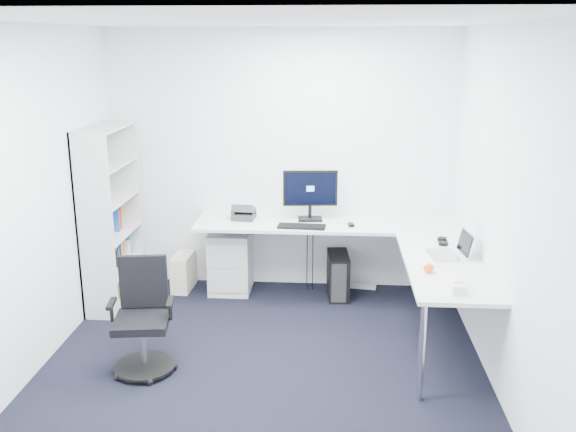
# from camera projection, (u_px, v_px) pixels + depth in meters

# --- Properties ---
(ground) EXTENTS (4.20, 4.20, 0.00)m
(ground) POSITION_uv_depth(u_px,v_px,m) (260.00, 380.00, 5.02)
(ground) COLOR black
(ceiling) EXTENTS (4.20, 4.20, 0.00)m
(ceiling) POSITION_uv_depth(u_px,v_px,m) (255.00, 21.00, 4.30)
(ceiling) COLOR white
(wall_back) EXTENTS (3.60, 0.02, 2.70)m
(wall_back) POSITION_uv_depth(u_px,v_px,m) (281.00, 161.00, 6.68)
(wall_back) COLOR white
(wall_back) RESTS_ON ground
(wall_front) EXTENTS (3.60, 0.02, 2.70)m
(wall_front) POSITION_uv_depth(u_px,v_px,m) (199.00, 350.00, 2.64)
(wall_front) COLOR white
(wall_front) RESTS_ON ground
(wall_left) EXTENTS (0.02, 4.20, 2.70)m
(wall_left) POSITION_uv_depth(u_px,v_px,m) (18.00, 210.00, 4.78)
(wall_left) COLOR white
(wall_left) RESTS_ON ground
(wall_right) EXTENTS (0.02, 4.20, 2.70)m
(wall_right) POSITION_uv_depth(u_px,v_px,m) (510.00, 219.00, 4.54)
(wall_right) COLOR white
(wall_right) RESTS_ON ground
(l_desk) EXTENTS (2.75, 1.54, 0.80)m
(l_desk) POSITION_uv_depth(u_px,v_px,m) (332.00, 271.00, 6.22)
(l_desk) COLOR silver
(l_desk) RESTS_ON ground
(drawer_pedestal) EXTENTS (0.42, 0.53, 0.65)m
(drawer_pedestal) POSITION_uv_depth(u_px,v_px,m) (231.00, 260.00, 6.77)
(drawer_pedestal) COLOR silver
(drawer_pedestal) RESTS_ON ground
(bookshelf) EXTENTS (0.35, 0.89, 1.79)m
(bookshelf) POSITION_uv_depth(u_px,v_px,m) (110.00, 217.00, 6.28)
(bookshelf) COLOR silver
(bookshelf) RESTS_ON ground
(task_chair) EXTENTS (0.58, 0.58, 0.91)m
(task_chair) POSITION_uv_depth(u_px,v_px,m) (141.00, 319.00, 5.05)
(task_chair) COLOR black
(task_chair) RESTS_ON ground
(black_pc_tower) EXTENTS (0.24, 0.48, 0.45)m
(black_pc_tower) POSITION_uv_depth(u_px,v_px,m) (338.00, 275.00, 6.62)
(black_pc_tower) COLOR black
(black_pc_tower) RESTS_ON ground
(beige_pc_tower) EXTENTS (0.20, 0.41, 0.38)m
(beige_pc_tower) POSITION_uv_depth(u_px,v_px,m) (183.00, 272.00, 6.81)
(beige_pc_tower) COLOR beige
(beige_pc_tower) RESTS_ON ground
(power_strip) EXTENTS (0.39, 0.12, 0.04)m
(power_strip) POSITION_uv_depth(u_px,v_px,m) (358.00, 286.00, 6.88)
(power_strip) COLOR white
(power_strip) RESTS_ON ground
(monitor) EXTENTS (0.56, 0.22, 0.53)m
(monitor) POSITION_uv_depth(u_px,v_px,m) (310.00, 195.00, 6.45)
(monitor) COLOR black
(monitor) RESTS_ON l_desk
(black_keyboard) EXTENTS (0.47, 0.20, 0.02)m
(black_keyboard) POSITION_uv_depth(u_px,v_px,m) (302.00, 226.00, 6.26)
(black_keyboard) COLOR black
(black_keyboard) RESTS_ON l_desk
(mouse) EXTENTS (0.07, 0.10, 0.03)m
(mouse) POSITION_uv_depth(u_px,v_px,m) (351.00, 225.00, 6.30)
(mouse) COLOR black
(mouse) RESTS_ON l_desk
(desk_phone) EXTENTS (0.24, 0.24, 0.16)m
(desk_phone) POSITION_uv_depth(u_px,v_px,m) (244.00, 212.00, 6.54)
(desk_phone) COLOR #28282A
(desk_phone) RESTS_ON l_desk
(laptop) EXTENTS (0.35, 0.35, 0.22)m
(laptop) POSITION_uv_depth(u_px,v_px,m) (443.00, 244.00, 5.41)
(laptop) COLOR #BBBDC2
(laptop) RESTS_ON l_desk
(white_keyboard) EXTENTS (0.17, 0.44, 0.01)m
(white_keyboard) POSITION_uv_depth(u_px,v_px,m) (422.00, 258.00, 5.38)
(white_keyboard) COLOR white
(white_keyboard) RESTS_ON l_desk
(headphones) EXTENTS (0.14, 0.20, 0.05)m
(headphones) POSITION_uv_depth(u_px,v_px,m) (443.00, 240.00, 5.78)
(headphones) COLOR black
(headphones) RESTS_ON l_desk
(orange_fruit) EXTENTS (0.08, 0.08, 0.08)m
(orange_fruit) POSITION_uv_depth(u_px,v_px,m) (429.00, 268.00, 5.04)
(orange_fruit) COLOR orange
(orange_fruit) RESTS_ON l_desk
(tissue_box) EXTENTS (0.13, 0.21, 0.07)m
(tissue_box) POSITION_uv_depth(u_px,v_px,m) (456.00, 286.00, 4.68)
(tissue_box) COLOR white
(tissue_box) RESTS_ON l_desk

